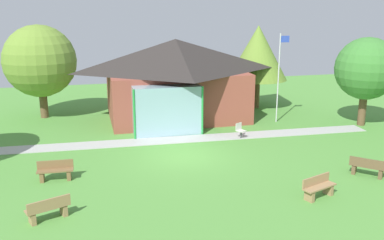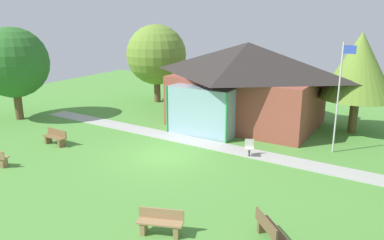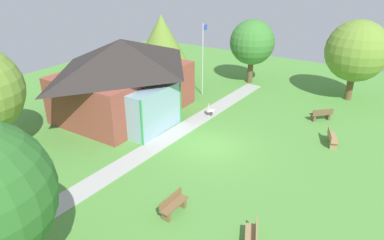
{
  "view_description": "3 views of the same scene",
  "coord_description": "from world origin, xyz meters",
  "px_view_note": "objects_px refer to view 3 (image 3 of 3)",
  "views": [
    {
      "loc": [
        -4.52,
        -19.45,
        7.19
      ],
      "look_at": [
        0.92,
        2.37,
        1.2
      ],
      "focal_mm": 39.93,
      "sensor_mm": 36.0,
      "label": 1
    },
    {
      "loc": [
        10.47,
        -14.76,
        6.97
      ],
      "look_at": [
        0.21,
        2.46,
        1.33
      ],
      "focal_mm": 35.94,
      "sensor_mm": 36.0,
      "label": 2
    },
    {
      "loc": [
        -15.91,
        -8.78,
        9.93
      ],
      "look_at": [
        -0.2,
        1.25,
        1.45
      ],
      "focal_mm": 33.11,
      "sensor_mm": 36.0,
      "label": 3
    }
  ],
  "objects_px": {
    "bench_front_left": "(252,239)",
    "patio_chair_lawn_spare": "(210,111)",
    "tree_east_hedge": "(252,42)",
    "bench_front_right": "(332,138)",
    "bench_lawn_far_right": "(321,115)",
    "bench_mid_left": "(173,205)",
    "tree_far_east": "(357,51)",
    "tree_behind_pavilion_right": "(162,38)",
    "pavilion": "(125,76)",
    "flagpole": "(203,56)"
  },
  "relations": [
    {
      "from": "bench_lawn_far_right",
      "to": "bench_mid_left",
      "type": "distance_m",
      "value": 13.5
    },
    {
      "from": "bench_lawn_far_right",
      "to": "tree_far_east",
      "type": "height_order",
      "value": "tree_far_east"
    },
    {
      "from": "flagpole",
      "to": "bench_front_left",
      "type": "relative_size",
      "value": 3.61
    },
    {
      "from": "pavilion",
      "to": "bench_mid_left",
      "type": "distance_m",
      "value": 11.79
    },
    {
      "from": "tree_east_hedge",
      "to": "bench_mid_left",
      "type": "bearing_deg",
      "value": -165.83
    },
    {
      "from": "bench_front_left",
      "to": "patio_chair_lawn_spare",
      "type": "distance_m",
      "value": 12.27
    },
    {
      "from": "pavilion",
      "to": "tree_far_east",
      "type": "bearing_deg",
      "value": -48.5
    },
    {
      "from": "tree_east_hedge",
      "to": "bench_front_right",
      "type": "bearing_deg",
      "value": -132.48
    },
    {
      "from": "bench_mid_left",
      "to": "patio_chair_lawn_spare",
      "type": "bearing_deg",
      "value": -156.71
    },
    {
      "from": "bench_front_right",
      "to": "tree_far_east",
      "type": "height_order",
      "value": "tree_far_east"
    },
    {
      "from": "patio_chair_lawn_spare",
      "to": "tree_east_hedge",
      "type": "bearing_deg",
      "value": 159.72
    },
    {
      "from": "bench_lawn_far_right",
      "to": "pavilion",
      "type": "bearing_deg",
      "value": 161.96
    },
    {
      "from": "flagpole",
      "to": "tree_far_east",
      "type": "bearing_deg",
      "value": -63.24
    },
    {
      "from": "bench_lawn_far_right",
      "to": "tree_far_east",
      "type": "xyz_separation_m",
      "value": [
        5.17,
        -0.73,
        3.37
      ]
    },
    {
      "from": "bench_front_left",
      "to": "bench_mid_left",
      "type": "height_order",
      "value": "same"
    },
    {
      "from": "patio_chair_lawn_spare",
      "to": "tree_far_east",
      "type": "xyz_separation_m",
      "value": [
        8.61,
        -7.35,
        3.36
      ]
    },
    {
      "from": "bench_mid_left",
      "to": "tree_behind_pavilion_right",
      "type": "bearing_deg",
      "value": -139.57
    },
    {
      "from": "pavilion",
      "to": "tree_behind_pavilion_right",
      "type": "xyz_separation_m",
      "value": [
        6.34,
        1.58,
        1.29
      ]
    },
    {
      "from": "pavilion",
      "to": "flagpole",
      "type": "distance_m",
      "value": 6.62
    },
    {
      "from": "tree_far_east",
      "to": "bench_mid_left",
      "type": "bearing_deg",
      "value": 168.96
    },
    {
      "from": "flagpole",
      "to": "tree_far_east",
      "type": "xyz_separation_m",
      "value": [
        5.1,
        -10.11,
        0.68
      ]
    },
    {
      "from": "flagpole",
      "to": "tree_far_east",
      "type": "height_order",
      "value": "tree_far_east"
    },
    {
      "from": "bench_front_right",
      "to": "tree_far_east",
      "type": "distance_m",
      "value": 9.04
    },
    {
      "from": "bench_mid_left",
      "to": "patio_chair_lawn_spare",
      "type": "height_order",
      "value": "patio_chair_lawn_spare"
    },
    {
      "from": "bench_lawn_far_right",
      "to": "bench_mid_left",
      "type": "height_order",
      "value": "same"
    },
    {
      "from": "bench_front_right",
      "to": "flagpole",
      "type": "bearing_deg",
      "value": -127.19
    },
    {
      "from": "bench_front_right",
      "to": "tree_behind_pavilion_right",
      "type": "height_order",
      "value": "tree_behind_pavilion_right"
    },
    {
      "from": "tree_behind_pavilion_right",
      "to": "tree_far_east",
      "type": "relative_size",
      "value": 0.98
    },
    {
      "from": "bench_front_left",
      "to": "tree_east_hedge",
      "type": "relative_size",
      "value": 0.29
    },
    {
      "from": "flagpole",
      "to": "patio_chair_lawn_spare",
      "type": "xyz_separation_m",
      "value": [
        -3.51,
        -2.76,
        -2.68
      ]
    },
    {
      "from": "tree_east_hedge",
      "to": "tree_behind_pavilion_right",
      "type": "bearing_deg",
      "value": 126.84
    },
    {
      "from": "tree_far_east",
      "to": "tree_east_hedge",
      "type": "bearing_deg",
      "value": 92.04
    },
    {
      "from": "patio_chair_lawn_spare",
      "to": "tree_behind_pavilion_right",
      "type": "bearing_deg",
      "value": -144.31
    },
    {
      "from": "flagpole",
      "to": "patio_chair_lawn_spare",
      "type": "height_order",
      "value": "flagpole"
    },
    {
      "from": "bench_front_right",
      "to": "bench_mid_left",
      "type": "bearing_deg",
      "value": -43.39
    },
    {
      "from": "tree_far_east",
      "to": "bench_front_right",
      "type": "bearing_deg",
      "value": -175.43
    },
    {
      "from": "bench_lawn_far_right",
      "to": "tree_behind_pavilion_right",
      "type": "relative_size",
      "value": 0.23
    },
    {
      "from": "tree_behind_pavilion_right",
      "to": "tree_east_hedge",
      "type": "distance_m",
      "value": 7.63
    },
    {
      "from": "bench_lawn_far_right",
      "to": "bench_front_left",
      "type": "distance_m",
      "value": 13.25
    },
    {
      "from": "bench_lawn_far_right",
      "to": "tree_east_hedge",
      "type": "bearing_deg",
      "value": 101.78
    },
    {
      "from": "tree_behind_pavilion_right",
      "to": "tree_east_hedge",
      "type": "xyz_separation_m",
      "value": [
        4.57,
        -6.1,
        -0.46
      ]
    },
    {
      "from": "bench_lawn_far_right",
      "to": "tree_behind_pavilion_right",
      "type": "height_order",
      "value": "tree_behind_pavilion_right"
    },
    {
      "from": "bench_front_right",
      "to": "tree_behind_pavilion_right",
      "type": "xyz_separation_m",
      "value": [
        3.5,
        14.91,
        3.59
      ]
    },
    {
      "from": "bench_front_right",
      "to": "bench_mid_left",
      "type": "height_order",
      "value": "same"
    },
    {
      "from": "pavilion",
      "to": "tree_behind_pavilion_right",
      "type": "bearing_deg",
      "value": 14.02
    },
    {
      "from": "flagpole",
      "to": "tree_east_hedge",
      "type": "distance_m",
      "value": 5.22
    },
    {
      "from": "bench_front_left",
      "to": "patio_chair_lawn_spare",
      "type": "xyz_separation_m",
      "value": [
        9.78,
        7.41,
        0.01
      ]
    },
    {
      "from": "pavilion",
      "to": "bench_lawn_far_right",
      "type": "distance_m",
      "value": 13.56
    },
    {
      "from": "pavilion",
      "to": "flagpole",
      "type": "xyz_separation_m",
      "value": [
        6.1,
        -2.55,
        0.39
      ]
    },
    {
      "from": "bench_front_left",
      "to": "tree_behind_pavilion_right",
      "type": "xyz_separation_m",
      "value": [
        13.53,
        14.3,
        3.59
      ]
    }
  ]
}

